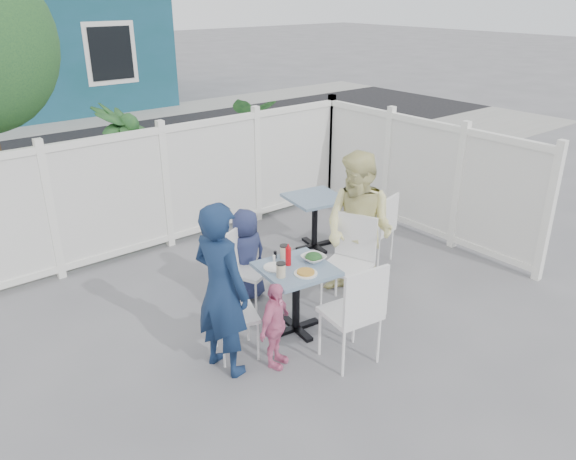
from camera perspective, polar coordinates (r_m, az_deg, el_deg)
ground at (r=5.85m, az=-1.40°, el=-9.44°), size 80.00×80.00×0.00m
near_sidewalk at (r=8.85m, az=-16.66°, el=1.37°), size 24.00×2.60×0.01m
street at (r=12.21m, az=-23.66°, el=6.33°), size 24.00×5.00×0.01m
far_sidewalk at (r=15.15m, az=-27.12°, el=8.74°), size 24.00×1.60×0.01m
fence_back at (r=7.42m, az=-12.30°, el=4.04°), size 5.86×0.08×1.60m
fence_right at (r=7.87m, az=13.35°, el=5.05°), size 0.08×3.66×1.60m
potted_shrub_a at (r=7.92m, az=-15.95°, el=5.72°), size 1.40×1.40×1.79m
potted_shrub_b at (r=8.81m, az=-3.52°, el=7.48°), size 1.69×1.77×1.53m
main_table at (r=5.47m, az=0.83°, el=-5.28°), size 0.75×0.75×0.71m
spare_table at (r=7.27m, az=2.75°, el=2.22°), size 0.78×0.78×0.71m
chair_left at (r=5.16m, az=-6.19°, el=-7.91°), size 0.49×0.50×0.87m
chair_right at (r=5.93m, az=6.36°, el=-2.60°), size 0.58×0.59×1.01m
chair_back at (r=5.95m, az=-4.47°, el=-3.30°), size 0.52×0.51×0.87m
chair_near at (r=5.01m, az=6.98°, el=-7.86°), size 0.52×0.50×1.01m
chair_spare at (r=6.93m, az=9.38°, el=0.58°), size 0.49×0.48×0.90m
man at (r=4.86m, az=-6.78°, el=-6.05°), size 0.49×0.65×1.60m
woman at (r=5.95m, az=7.21°, el=0.02°), size 0.77×0.91×1.66m
boy at (r=6.08m, az=-4.27°, el=-2.55°), size 0.51×0.34×1.04m
toddler at (r=5.05m, az=-1.33°, el=-9.69°), size 0.53×0.39×0.83m
plate_main at (r=5.27m, az=1.81°, el=-4.43°), size 0.22×0.22×0.01m
plate_side at (r=5.38m, az=-1.38°, el=-3.81°), size 0.21×0.21×0.01m
salad_bowl at (r=5.52m, az=2.62°, el=-2.88°), size 0.23×0.23×0.06m
coffee_cup_a at (r=5.20m, az=-0.73°, el=-4.14°), size 0.09×0.09×0.13m
coffee_cup_b at (r=5.55m, az=-0.39°, el=-2.27°), size 0.09×0.09×0.13m
ketchup_bottle at (r=5.40m, az=0.03°, el=-2.71°), size 0.06×0.06×0.18m
salt_shaker at (r=5.50m, az=-1.43°, el=-2.89°), size 0.03×0.03×0.06m
pepper_shaker at (r=5.56m, az=-1.32°, el=-2.52°), size 0.03×0.03×0.07m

